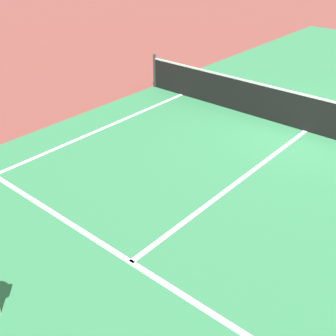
# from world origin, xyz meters

# --- Properties ---
(ground_plane) EXTENTS (60.00, 60.00, 0.00)m
(ground_plane) POSITION_xyz_m (0.00, 0.00, 0.00)
(ground_plane) COLOR brown
(court_surface_inbounds) EXTENTS (10.62, 24.40, 0.00)m
(court_surface_inbounds) POSITION_xyz_m (0.00, 0.00, 0.00)
(court_surface_inbounds) COLOR #2D7247
(court_surface_inbounds) RESTS_ON ground_plane
(line_sideline_left) EXTENTS (0.10, 11.89, 0.01)m
(line_sideline_left) POSITION_xyz_m (-4.11, -5.95, 0.00)
(line_sideline_left) COLOR white
(line_sideline_left) RESTS_ON ground_plane
(line_service_near) EXTENTS (8.22, 0.10, 0.01)m
(line_service_near) POSITION_xyz_m (0.00, -6.40, 0.00)
(line_service_near) COLOR white
(line_service_near) RESTS_ON ground_plane
(line_center_service) EXTENTS (0.10, 6.40, 0.01)m
(line_center_service) POSITION_xyz_m (0.00, -3.20, 0.00)
(line_center_service) COLOR white
(line_center_service) RESTS_ON ground_plane
(net) EXTENTS (10.56, 0.09, 1.07)m
(net) POSITION_xyz_m (0.00, 0.00, 0.49)
(net) COLOR #33383D
(net) RESTS_ON ground_plane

